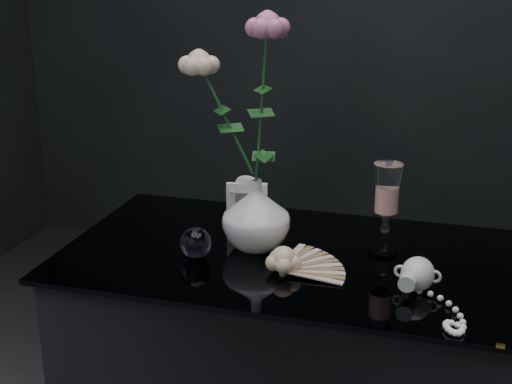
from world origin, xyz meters
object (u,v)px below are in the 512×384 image
(vase, at_px, (256,214))
(pearl_jar, at_px, (418,272))
(picture_frame, at_px, (247,203))
(paperweight, at_px, (196,243))
(wine_glass, at_px, (386,209))
(loose_rose, at_px, (283,259))

(vase, distance_m, pearl_jar, 0.39)
(picture_frame, distance_m, paperweight, 0.21)
(wine_glass, relative_size, paperweight, 3.01)
(vase, bearing_deg, paperweight, -141.08)
(loose_rose, bearing_deg, paperweight, 176.78)
(vase, distance_m, picture_frame, 0.11)
(picture_frame, distance_m, loose_rose, 0.26)
(picture_frame, bearing_deg, paperweight, -119.82)
(vase, height_order, picture_frame, vase)
(wine_glass, xyz_separation_m, paperweight, (-0.40, -0.14, -0.07))
(vase, height_order, paperweight, vase)
(paperweight, bearing_deg, wine_glass, 19.34)
(picture_frame, height_order, paperweight, picture_frame)
(picture_frame, bearing_deg, pearl_jar, -38.99)
(vase, distance_m, wine_glass, 0.29)
(paperweight, distance_m, pearl_jar, 0.49)
(vase, distance_m, loose_rose, 0.15)
(vase, xyz_separation_m, wine_glass, (0.29, 0.05, 0.02))
(wine_glass, xyz_separation_m, pearl_jar, (0.09, -0.16, -0.07))
(picture_frame, bearing_deg, vase, -74.98)
(vase, bearing_deg, picture_frame, 117.30)
(vase, bearing_deg, loose_rose, -50.17)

